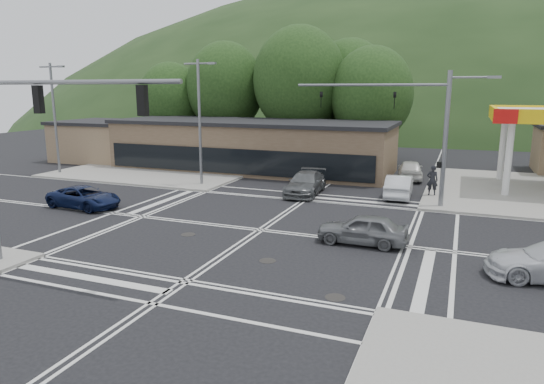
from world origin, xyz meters
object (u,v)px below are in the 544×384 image
(car_grey_center, at_px, (363,229))
(car_queue_a, at_px, (399,186))
(car_northbound, at_px, (305,183))
(pedestrian, at_px, (432,180))
(car_blue_west, at_px, (84,197))
(car_queue_b, at_px, (410,170))

(car_grey_center, height_order, car_queue_a, car_queue_a)
(car_northbound, distance_m, pedestrian, 8.28)
(car_northbound, bearing_deg, car_blue_west, -146.37)
(car_queue_a, height_order, pedestrian, pedestrian)
(car_grey_center, relative_size, pedestrian, 2.09)
(car_blue_west, distance_m, car_queue_a, 19.74)
(car_grey_center, bearing_deg, car_queue_b, 179.21)
(car_blue_west, xyz_separation_m, pedestrian, (19.15, 10.60, 0.50))
(car_queue_a, distance_m, pedestrian, 2.20)
(car_northbound, bearing_deg, car_queue_b, 50.00)
(car_northbound, bearing_deg, pedestrian, 11.03)
(car_blue_west, distance_m, car_northbound, 14.02)
(car_blue_west, relative_size, pedestrian, 2.33)
(car_queue_a, xyz_separation_m, pedestrian, (2.00, 0.83, 0.39))
(car_queue_a, distance_m, car_queue_b, 6.89)
(car_blue_west, relative_size, car_queue_b, 1.02)
(pedestrian, bearing_deg, car_queue_b, -81.95)
(car_queue_a, distance_m, car_northbound, 6.13)
(car_blue_west, bearing_deg, pedestrian, -56.96)
(car_queue_a, xyz_separation_m, car_northbound, (-6.00, -1.28, -0.00))
(car_blue_west, bearing_deg, car_queue_b, -41.75)
(car_queue_b, bearing_deg, car_queue_a, 83.03)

